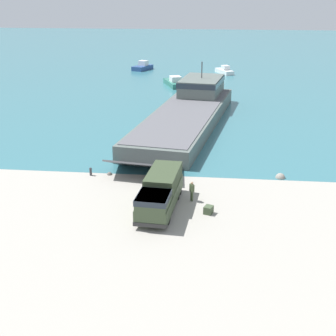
{
  "coord_description": "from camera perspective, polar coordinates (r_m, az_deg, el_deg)",
  "views": [
    {
      "loc": [
        4.03,
        -36.56,
        16.63
      ],
      "look_at": [
        -0.09,
        2.44,
        1.69
      ],
      "focal_mm": 50.0,
      "sensor_mm": 36.0,
      "label": 1
    }
  ],
  "objects": [
    {
      "name": "soldier_on_ramp",
      "position": [
        39.21,
        2.93,
        -2.67
      ],
      "size": [
        0.45,
        0.5,
        1.72
      ],
      "rotation": [
        0.0,
        0.0,
        0.6
      ],
      "color": "#475638",
      "rests_on": "ground_plane"
    },
    {
      "name": "moored_boat_a",
      "position": [
        106.65,
        -3.11,
        12.21
      ],
      "size": [
        4.42,
        5.76,
        2.0
      ],
      "rotation": [
        0.0,
        0.0,
        2.73
      ],
      "color": "navy",
      "rests_on": "ground_plane"
    },
    {
      "name": "ground_plane",
      "position": [
        40.37,
        -0.24,
        -3.47
      ],
      "size": [
        240.0,
        240.0,
        0.0
      ],
      "primitive_type": "plane",
      "color": "#9E998E"
    },
    {
      "name": "military_truck",
      "position": [
        37.62,
        -0.95,
        -2.92
      ],
      "size": [
        3.11,
        8.23,
        2.75
      ],
      "rotation": [
        0.0,
        0.0,
        -1.65
      ],
      "color": "#3D4C33",
      "rests_on": "ground_plane"
    },
    {
      "name": "cargo_crate",
      "position": [
        37.4,
        4.96,
        -5.1
      ],
      "size": [
        0.84,
        0.91,
        0.62
      ],
      "primitive_type": "cube",
      "rotation": [
        0.0,
        0.0,
        -0.35
      ],
      "color": "#3D4C33",
      "rests_on": "ground_plane"
    },
    {
      "name": "moored_boat_b",
      "position": [
        88.18,
        0.84,
        10.38
      ],
      "size": [
        4.96,
        7.57,
        1.83
      ],
      "rotation": [
        0.0,
        0.0,
        0.36
      ],
      "color": "#2D7060",
      "rests_on": "ground_plane"
    },
    {
      "name": "landing_craft",
      "position": [
        63.72,
        2.63,
        7.14
      ],
      "size": [
        12.65,
        36.89,
        6.77
      ],
      "rotation": [
        0.0,
        0.0,
        -0.15
      ],
      "color": "#56605B",
      "rests_on": "ground_plane"
    },
    {
      "name": "shoreline_rock_b",
      "position": [
        45.52,
        13.52,
        -1.18
      ],
      "size": [
        0.92,
        0.92,
        0.92
      ],
      "primitive_type": "sphere",
      "color": "gray",
      "rests_on": "ground_plane"
    },
    {
      "name": "moored_boat_c",
      "position": [
        102.39,
        6.91,
        11.69
      ],
      "size": [
        4.1,
        5.86,
        1.74
      ],
      "rotation": [
        0.0,
        0.0,
        0.45
      ],
      "color": "white",
      "rests_on": "ground_plane"
    },
    {
      "name": "mooring_bollard",
      "position": [
        45.33,
        -9.41,
        -0.38
      ],
      "size": [
        0.27,
        0.27,
        0.8
      ],
      "color": "#333338",
      "rests_on": "ground_plane"
    },
    {
      "name": "water_surface",
      "position": [
        132.44,
        4.36,
        13.58
      ],
      "size": [
        240.0,
        180.0,
        0.01
      ],
      "primitive_type": "cube",
      "color": "#336B75",
      "rests_on": "ground_plane"
    },
    {
      "name": "shoreline_rock_a",
      "position": [
        45.41,
        -7.15,
        -0.8
      ],
      "size": [
        0.5,
        0.5,
        0.5
      ],
      "primitive_type": "sphere",
      "color": "#66605B",
      "rests_on": "ground_plane"
    }
  ]
}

